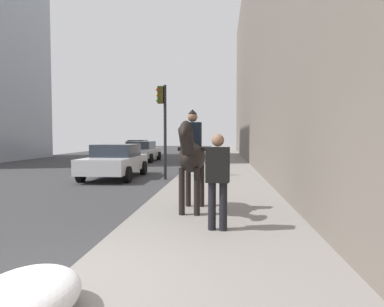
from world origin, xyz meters
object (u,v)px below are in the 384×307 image
car_near_lane (115,161)px  car_mid_lane (142,151)px  traffic_light_near_curb (163,116)px  mounted_horse_near (192,155)px  pedestrian_greeting (218,175)px  car_far_lane (137,147)px

car_near_lane → car_mid_lane: 9.48m
car_mid_lane → traffic_light_near_curb: traffic_light_near_curb is taller
mounted_horse_near → pedestrian_greeting: bearing=24.8°
car_far_lane → pedestrian_greeting: bearing=16.0°
car_mid_lane → car_near_lane: bearing=-172.4°
car_near_lane → traffic_light_near_curb: bearing=81.6°
mounted_horse_near → car_mid_lane: 16.83m
car_near_lane → car_far_lane: (18.13, 3.69, -0.00)m
pedestrian_greeting → traffic_light_near_curb: bearing=23.4°
pedestrian_greeting → traffic_light_near_curb: 8.30m
car_far_lane → traffic_light_near_curb: 19.40m
car_near_lane → car_far_lane: same height
car_near_lane → traffic_light_near_curb: 2.83m
mounted_horse_near → car_far_lane: (24.77, 7.58, -0.62)m
car_mid_lane → pedestrian_greeting: bearing=-161.4°
mounted_horse_near → car_far_lane: size_ratio=0.53×
traffic_light_near_curb → car_far_lane: bearing=17.5°
car_mid_lane → traffic_light_near_curb: size_ratio=1.14×
traffic_light_near_curb → car_near_lane: bearing=82.3°
car_mid_lane → traffic_light_near_curb: 10.40m
pedestrian_greeting → car_mid_lane: (17.52, 5.61, -0.35)m
car_far_lane → traffic_light_near_curb: size_ratio=1.11×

